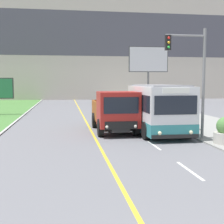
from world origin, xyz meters
TOP-DOWN VIEW (x-y plane):
  - apartment_block_background at (0.00, 57.09)m, footprint 80.00×8.04m
  - city_bus at (3.96, 15.55)m, footprint 2.75×6.04m
  - dump_truck at (1.43, 16.32)m, footprint 2.44×6.32m
  - traffic_light_mast at (5.20, 13.46)m, footprint 2.28×0.32m
  - billboard_large at (8.66, 35.26)m, footprint 4.95×0.24m
  - planter_round_second at (6.33, 16.57)m, footprint 1.22×1.22m

SIDE VIEW (x-z plane):
  - planter_round_second at x=6.33m, z-range -0.01..1.33m
  - dump_truck at x=1.43m, z-range 0.00..2.61m
  - city_bus at x=3.96m, z-range 0.02..3.03m
  - traffic_light_mast at x=5.20m, z-range 0.82..6.87m
  - billboard_large at x=8.66m, z-range 1.94..9.46m
  - apartment_block_background at x=0.00m, z-range 0.00..22.16m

